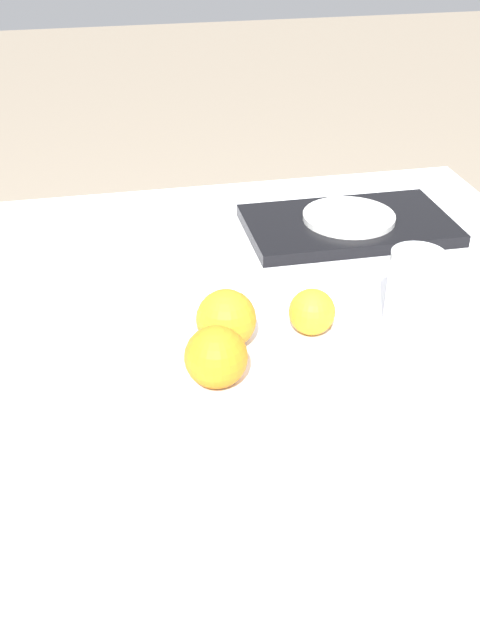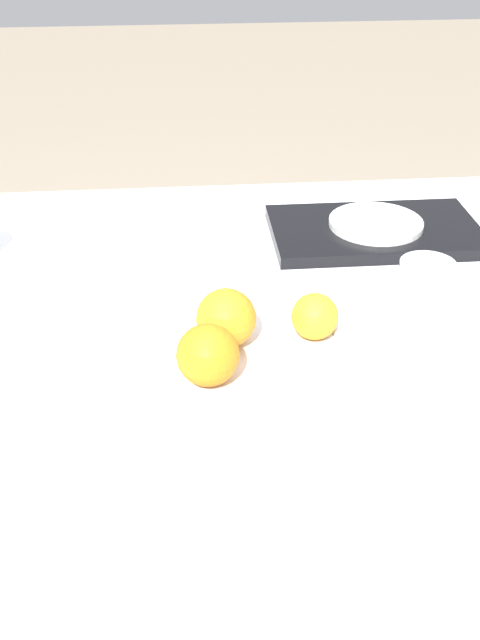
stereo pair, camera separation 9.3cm
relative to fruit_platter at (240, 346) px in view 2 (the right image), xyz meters
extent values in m
plane|color=gray|center=(-0.04, 0.16, -0.77)|extent=(12.00, 12.00, 0.00)
cube|color=white|center=(-0.04, 0.16, -0.39)|extent=(1.19, 0.82, 0.76)
cylinder|color=silver|center=(0.00, 0.00, 0.00)|extent=(0.27, 0.27, 0.01)
torus|color=silver|center=(0.00, 0.00, 0.00)|extent=(0.27, 0.27, 0.01)
sphere|color=orange|center=(-0.02, 0.00, 0.04)|extent=(0.08, 0.08, 0.08)
sphere|color=orange|center=(-0.05, -0.08, 0.04)|extent=(0.07, 0.07, 0.07)
sphere|color=orange|center=(0.10, 0.01, 0.03)|extent=(0.06, 0.06, 0.06)
cylinder|color=silver|center=(0.24, 0.02, 0.04)|extent=(0.07, 0.07, 0.11)
cube|color=black|center=(0.25, 0.32, 0.00)|extent=(0.34, 0.20, 0.02)
cylinder|color=silver|center=(0.25, 0.32, 0.01)|extent=(0.16, 0.16, 0.01)
camera|label=1|loc=(-0.16, -0.77, 0.54)|focal=42.00mm
camera|label=2|loc=(-0.07, -0.79, 0.54)|focal=42.00mm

